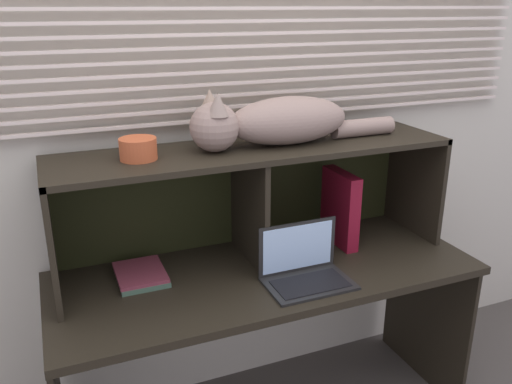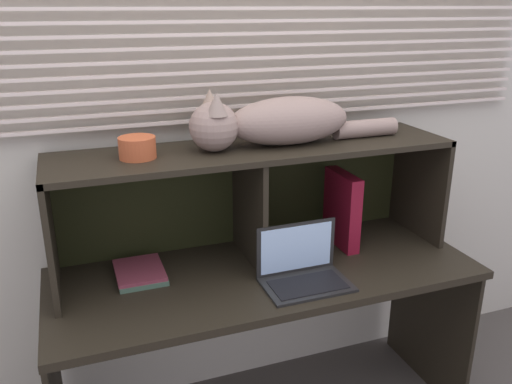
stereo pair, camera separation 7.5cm
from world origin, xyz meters
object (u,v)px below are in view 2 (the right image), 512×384
object	(u,v)px
laptop	(303,270)
small_basket	(137,148)
binder_upright	(342,209)
book_stack	(140,272)
cat	(274,122)

from	to	relation	value
laptop	small_basket	size ratio (longest dim) A/B	2.45
laptop	binder_upright	size ratio (longest dim) A/B	1.00
book_stack	small_basket	bearing A→B (deg)	-5.52
book_stack	laptop	bearing A→B (deg)	-23.71
cat	binder_upright	xyz separation A→B (m)	(0.30, 0.00, -0.39)
laptop	cat	bearing A→B (deg)	95.19
binder_upright	small_basket	world-z (taller)	small_basket
binder_upright	book_stack	bearing A→B (deg)	179.83
cat	laptop	xyz separation A→B (m)	(0.02, -0.24, -0.50)
book_stack	small_basket	distance (m)	0.47
cat	book_stack	size ratio (longest dim) A/B	3.89
binder_upright	laptop	bearing A→B (deg)	-140.04
laptop	book_stack	world-z (taller)	laptop
small_basket	laptop	bearing A→B (deg)	-24.50
cat	small_basket	world-z (taller)	cat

